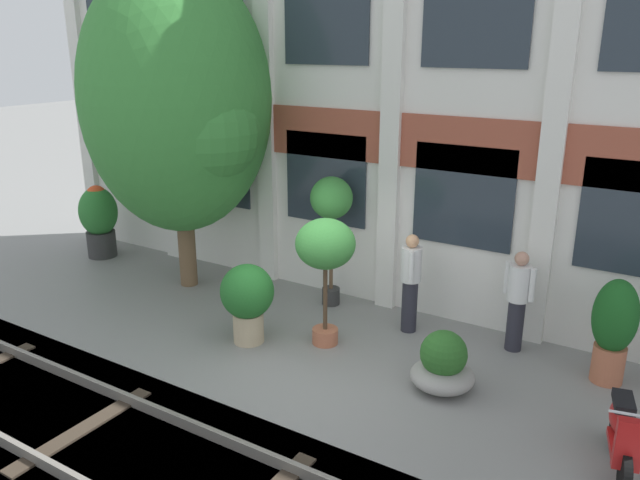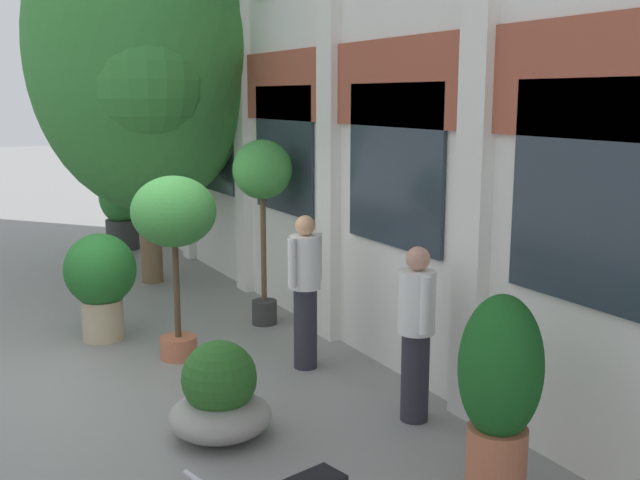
# 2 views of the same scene
# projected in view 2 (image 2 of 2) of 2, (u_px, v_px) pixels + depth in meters

# --- Properties ---
(ground_plane) EXTENTS (80.00, 80.00, 0.00)m
(ground_plane) POSITION_uv_depth(u_px,v_px,m) (131.00, 371.00, 8.20)
(ground_plane) COLOR gray
(broadleaf_tree) EXTENTS (3.69, 3.52, 6.18)m
(broadleaf_tree) POSITION_uv_depth(u_px,v_px,m) (143.00, 55.00, 11.47)
(broadleaf_tree) COLOR brown
(broadleaf_tree) RESTS_ON ground
(potted_plant_glazed_jar) EXTENTS (0.84, 0.84, 1.65)m
(potted_plant_glazed_jar) POSITION_uv_depth(u_px,v_px,m) (121.00, 202.00, 14.58)
(potted_plant_glazed_jar) COLOR #333333
(potted_plant_glazed_jar) RESTS_ON ground
(potted_plant_wide_bowl) EXTENTS (0.91, 0.91, 0.87)m
(potted_plant_wide_bowl) POSITION_uv_depth(u_px,v_px,m) (220.00, 398.00, 6.57)
(potted_plant_wide_bowl) COLOR gray
(potted_plant_wide_bowl) RESTS_ON ground
(potted_plant_tall_urn) EXTENTS (0.76, 0.76, 2.43)m
(potted_plant_tall_urn) POSITION_uv_depth(u_px,v_px,m) (263.00, 181.00, 9.55)
(potted_plant_tall_urn) COLOR #333333
(potted_plant_tall_urn) RESTS_ON ground
(potted_plant_fluted_column) EXTENTS (0.87, 0.87, 1.33)m
(potted_plant_fluted_column) POSITION_uv_depth(u_px,v_px,m) (101.00, 278.00, 9.13)
(potted_plant_fluted_column) COLOR tan
(potted_plant_fluted_column) RESTS_ON ground
(potted_plant_terracotta_small) EXTENTS (0.95, 0.95, 2.10)m
(potted_plant_terracotta_small) POSITION_uv_depth(u_px,v_px,m) (174.00, 220.00, 8.32)
(potted_plant_terracotta_small) COLOR #B76647
(potted_plant_terracotta_small) RESTS_ON ground
(potted_plant_stone_basin) EXTENTS (0.62, 0.62, 1.58)m
(potted_plant_stone_basin) POSITION_uv_depth(u_px,v_px,m) (500.00, 388.00, 5.46)
(potted_plant_stone_basin) COLOR #B76647
(potted_plant_stone_basin) RESTS_ON ground
(resident_watching_tracks) EXTENTS (0.34, 0.50, 1.71)m
(resident_watching_tracks) POSITION_uv_depth(u_px,v_px,m) (305.00, 287.00, 8.15)
(resident_watching_tracks) COLOR #282833
(resident_watching_tracks) RESTS_ON ground
(resident_near_plants) EXTENTS (0.51, 0.34, 1.65)m
(resident_near_plants) POSITION_uv_depth(u_px,v_px,m) (416.00, 329.00, 6.81)
(resident_near_plants) COLOR #282833
(resident_near_plants) RESTS_ON ground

